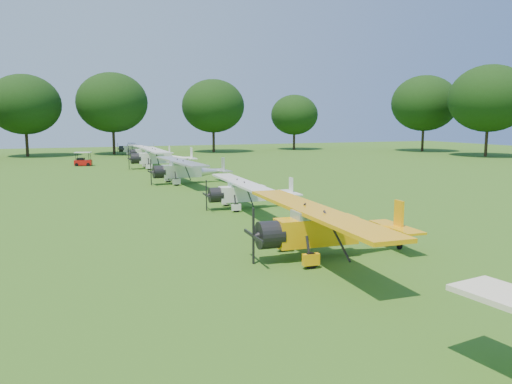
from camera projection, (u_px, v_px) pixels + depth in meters
ground at (255, 218)px, 28.19m from camera, size 160.00×160.00×0.00m
tree_belt at (312, 75)px, 28.47m from camera, size 137.36×130.27×14.52m
aircraft_2 at (328, 226)px, 19.99m from camera, size 6.95×11.05×2.18m
aircraft_3 at (249, 191)px, 31.08m from camera, size 5.96×9.48×1.87m
aircraft_4 at (187, 169)px, 43.27m from camera, size 6.98×11.12×2.19m
aircraft_5 at (160, 156)px, 56.50m from camera, size 7.59×12.05×2.38m
aircraft_6 at (149, 151)px, 69.38m from camera, size 6.11×9.74×1.91m
aircraft_7 at (135, 148)px, 78.81m from camera, size 6.00×9.53×1.87m
golf_cart at (83, 161)px, 59.70m from camera, size 2.14×1.59×1.64m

